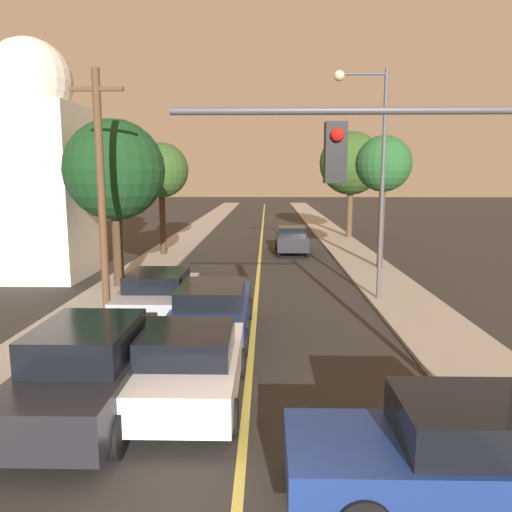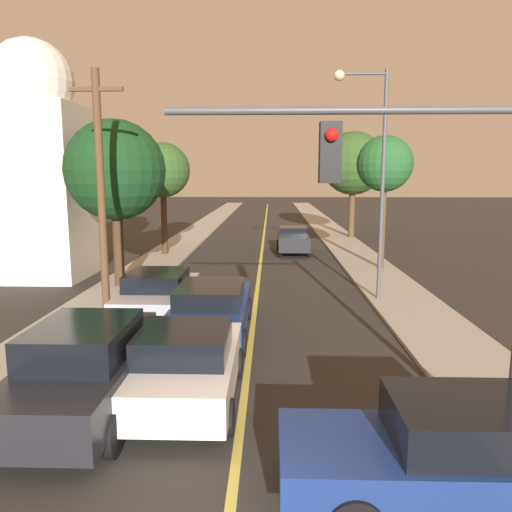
% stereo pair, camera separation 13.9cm
% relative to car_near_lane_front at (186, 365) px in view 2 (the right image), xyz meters
% --- Properties ---
extents(road_surface, '(8.05, 80.00, 0.01)m').
position_rel_car_near_lane_front_xyz_m(road_surface, '(1.13, 31.14, -0.78)').
color(road_surface, '#2D2B28').
rests_on(road_surface, ground).
extents(sidewalk_left, '(2.50, 80.00, 0.12)m').
position_rel_car_near_lane_front_xyz_m(sidewalk_left, '(-4.15, 31.14, -0.73)').
color(sidewalk_left, '#9E998E').
rests_on(sidewalk_left, ground).
extents(sidewalk_right, '(2.50, 80.00, 0.12)m').
position_rel_car_near_lane_front_xyz_m(sidewalk_right, '(6.40, 31.14, -0.73)').
color(sidewalk_right, '#9E998E').
rests_on(sidewalk_right, ground).
extents(car_near_lane_front, '(2.06, 4.08, 1.55)m').
position_rel_car_near_lane_front_xyz_m(car_near_lane_front, '(0.00, 0.00, 0.00)').
color(car_near_lane_front, white).
rests_on(car_near_lane_front, ground).
extents(car_near_lane_second, '(2.11, 5.15, 1.49)m').
position_rel_car_near_lane_front_xyz_m(car_near_lane_second, '(0.00, 4.19, -0.01)').
color(car_near_lane_second, navy).
rests_on(car_near_lane_second, ground).
extents(car_outer_lane_front, '(2.02, 4.95, 1.79)m').
position_rel_car_near_lane_front_xyz_m(car_outer_lane_front, '(-1.77, -0.46, 0.12)').
color(car_outer_lane_front, black).
rests_on(car_outer_lane_front, ground).
extents(car_outer_lane_second, '(2.02, 4.37, 1.60)m').
position_rel_car_near_lane_front_xyz_m(car_outer_lane_second, '(-1.77, 5.45, 0.05)').
color(car_outer_lane_second, '#A5A8B2').
rests_on(car_outer_lane_second, ground).
extents(car_far_oncoming, '(1.85, 3.96, 1.53)m').
position_rel_car_near_lane_front_xyz_m(car_far_oncoming, '(2.94, 19.19, 0.01)').
color(car_far_oncoming, black).
rests_on(car_far_oncoming, ground).
extents(car_crossing_right, '(4.73, 1.93, 1.53)m').
position_rel_car_near_lane_front_xyz_m(car_crossing_right, '(4.20, -3.03, -0.00)').
color(car_crossing_right, navy).
rests_on(car_crossing_right, ground).
extents(traffic_signal_mast, '(5.57, 0.42, 5.53)m').
position_rel_car_near_lane_front_xyz_m(traffic_signal_mast, '(4.16, -1.65, 3.16)').
color(traffic_signal_mast, '#47474C').
rests_on(traffic_signal_mast, ground).
extents(streetlamp_right, '(1.83, 0.36, 7.83)m').
position_rel_car_near_lane_front_xyz_m(streetlamp_right, '(5.10, 8.20, 4.29)').
color(streetlamp_right, '#47474C').
rests_on(streetlamp_right, ground).
extents(utility_pole_left, '(1.60, 0.24, 7.44)m').
position_rel_car_near_lane_front_xyz_m(utility_pole_left, '(-3.50, 5.79, 3.21)').
color(utility_pole_left, '#513823').
rests_on(utility_pole_left, ground).
extents(tree_left_near, '(2.99, 2.99, 6.12)m').
position_rel_car_near_lane_front_xyz_m(tree_left_near, '(-4.28, 18.20, 3.92)').
color(tree_left_near, '#3D2B1C').
rests_on(tree_left_near, ground).
extents(tree_left_far, '(3.86, 3.86, 6.47)m').
position_rel_car_near_lane_front_xyz_m(tree_left_far, '(-4.36, 10.02, 3.85)').
color(tree_left_far, '#3D2B1C').
rests_on(tree_left_far, ground).
extents(tree_right_near, '(4.40, 4.40, 7.38)m').
position_rel_car_near_lane_front_xyz_m(tree_right_near, '(7.38, 26.30, 4.48)').
color(tree_right_near, '#4C3823').
rests_on(tree_right_near, ground).
extents(tree_right_far, '(2.59, 2.59, 6.17)m').
position_rel_car_near_lane_front_xyz_m(tree_right_far, '(6.90, 14.26, 4.15)').
color(tree_right_far, '#4C3823').
rests_on(tree_right_far, ground).
extents(domed_building_left, '(4.09, 4.09, 10.10)m').
position_rel_car_near_lane_front_xyz_m(domed_building_left, '(-8.44, 12.27, 4.10)').
color(domed_building_left, beige).
rests_on(domed_building_left, ground).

